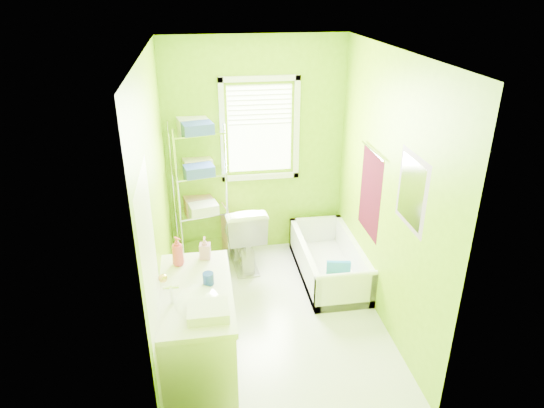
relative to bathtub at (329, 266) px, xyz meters
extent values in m
plane|color=silver|center=(-0.73, -0.61, -0.14)|extent=(2.90, 2.90, 0.00)
cube|color=#76AA08|center=(-0.73, 0.84, 1.16)|extent=(2.10, 0.04, 2.60)
cube|color=#76AA08|center=(-0.73, -2.06, 1.16)|extent=(2.10, 0.04, 2.60)
cube|color=#76AA08|center=(-1.78, -0.61, 1.16)|extent=(0.04, 2.90, 2.60)
cube|color=#76AA08|center=(0.32, -0.61, 1.16)|extent=(0.04, 2.90, 2.60)
cube|color=white|center=(-0.73, -0.61, 2.46)|extent=(2.10, 2.90, 0.04)
cube|color=white|center=(-0.68, 0.83, 1.41)|extent=(0.74, 0.01, 1.01)
cube|color=white|center=(-0.68, 0.81, 0.83)|extent=(0.92, 0.05, 0.06)
cube|color=white|center=(-0.68, 0.81, 1.99)|extent=(0.92, 0.05, 0.06)
cube|color=white|center=(-1.11, 0.81, 1.41)|extent=(0.06, 0.05, 1.22)
cube|color=white|center=(-0.25, 0.81, 1.41)|extent=(0.06, 0.05, 1.22)
cube|color=white|center=(-0.68, 0.80, 1.70)|extent=(0.72, 0.02, 0.50)
cube|color=white|center=(-1.77, -1.61, 0.86)|extent=(0.02, 0.80, 2.00)
sphere|color=gold|center=(-1.73, -1.28, 0.86)|extent=(0.07, 0.07, 0.07)
cube|color=#400713|center=(0.31, -0.26, 1.01)|extent=(0.02, 0.58, 0.90)
cylinder|color=silver|center=(0.29, -0.26, 1.46)|extent=(0.02, 0.62, 0.02)
cube|color=#CC5972|center=(0.31, -1.16, 1.41)|extent=(0.02, 0.54, 0.64)
cube|color=white|center=(0.30, -1.16, 1.41)|extent=(0.01, 0.44, 0.54)
cube|color=white|center=(0.00, 0.04, -0.10)|extent=(0.65, 1.38, 0.09)
cube|color=white|center=(-0.29, 0.04, 0.06)|extent=(0.06, 1.38, 0.42)
cube|color=white|center=(0.29, 0.04, 0.06)|extent=(0.06, 1.38, 0.42)
cube|color=white|center=(0.00, -0.62, 0.06)|extent=(0.65, 0.06, 0.42)
cube|color=white|center=(0.00, 0.70, 0.06)|extent=(0.65, 0.06, 0.42)
cylinder|color=white|center=(0.00, -0.62, 0.27)|extent=(0.65, 0.06, 0.06)
cylinder|color=blue|center=(0.00, -0.40, -0.02)|extent=(0.37, 0.37, 0.06)
cylinder|color=#FCFF1A|center=(0.00, -0.40, 0.04)|extent=(0.35, 0.35, 0.05)
cube|color=blue|center=(0.03, -0.26, 0.10)|extent=(0.26, 0.09, 0.24)
imported|color=white|center=(-0.94, 0.44, 0.27)|extent=(0.52, 0.84, 0.82)
cube|color=white|center=(-1.49, -1.29, 0.27)|extent=(0.57, 1.14, 0.83)
cube|color=silver|center=(-1.49, -1.29, 0.71)|extent=(0.60, 1.17, 0.05)
ellipsoid|color=white|center=(-1.47, -1.45, 0.70)|extent=(0.39, 0.51, 0.14)
cylinder|color=silver|center=(-1.66, -1.45, 0.80)|extent=(0.03, 0.03, 0.16)
cylinder|color=silver|center=(-1.66, -1.45, 0.87)|extent=(0.12, 0.02, 0.02)
imported|color=#D33E5A|center=(-1.62, -0.89, 0.87)|extent=(0.15, 0.15, 0.27)
imported|color=#CA82AE|center=(-1.39, -0.82, 0.84)|extent=(0.10, 0.11, 0.21)
cylinder|color=navy|center=(-1.38, -1.23, 0.78)|extent=(0.09, 0.09, 0.10)
cube|color=silver|center=(-1.39, -1.64, 0.77)|extent=(0.30, 0.24, 0.08)
cylinder|color=silver|center=(-1.64, 0.42, 0.71)|extent=(0.02, 0.02, 1.71)
cylinder|color=silver|center=(-1.71, 0.75, 0.71)|extent=(0.02, 0.02, 1.71)
cylinder|color=silver|center=(-1.11, 0.54, 0.71)|extent=(0.02, 0.02, 1.71)
cylinder|color=silver|center=(-1.18, 0.86, 0.71)|extent=(0.02, 0.02, 1.71)
cube|color=silver|center=(-1.41, 0.64, 0.02)|extent=(0.63, 0.47, 0.02)
cube|color=silver|center=(-1.41, 0.64, 0.50)|extent=(0.63, 0.47, 0.02)
cube|color=silver|center=(-1.41, 0.64, 0.98)|extent=(0.63, 0.47, 0.02)
cube|color=silver|center=(-1.41, 0.64, 1.46)|extent=(0.63, 0.47, 0.02)
cube|color=#314FB3|center=(-1.38, 0.54, 1.53)|extent=(0.36, 0.28, 0.12)
cube|color=silver|center=(-1.44, 0.77, 1.53)|extent=(0.36, 0.28, 0.12)
cube|color=#314FB3|center=(-1.40, 0.53, 1.05)|extent=(0.36, 0.28, 0.12)
cube|color=#CBC57C|center=(-1.41, 0.77, 1.05)|extent=(0.36, 0.28, 0.12)
cube|color=silver|center=(-1.38, 0.56, 0.57)|extent=(0.36, 0.28, 0.12)
cube|color=#CE8C91|center=(-1.44, 0.78, 0.57)|extent=(0.36, 0.28, 0.12)
cube|color=#CE8C91|center=(-1.13, 0.70, 0.24)|extent=(0.09, 0.30, 0.54)
camera|label=1|loc=(-1.38, -4.56, 2.98)|focal=32.00mm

